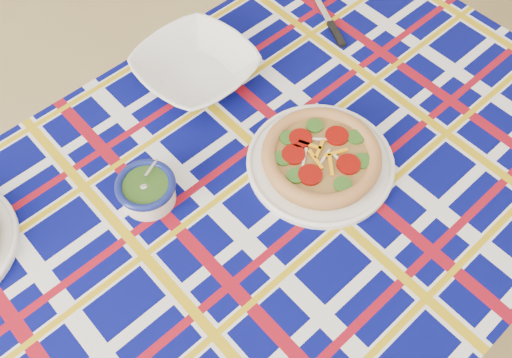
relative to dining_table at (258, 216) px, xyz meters
name	(u,v)px	position (x,y,z in m)	size (l,w,h in m)	color
dining_table	(258,216)	(0.00, 0.00, 0.00)	(1.68, 1.38, 0.68)	brown
tablecloth	(259,210)	(0.00, 0.00, 0.02)	(1.47, 0.93, 0.10)	#050758
main_focaccia_plate	(321,157)	(0.14, 0.03, 0.10)	(0.30, 0.30, 0.06)	olive
pesto_bowl	(147,189)	(-0.19, 0.07, 0.10)	(0.11, 0.11, 0.07)	#1B390F
serving_bowl	(196,68)	(-0.02, 0.33, 0.10)	(0.24, 0.24, 0.06)	white
table_knife	(322,8)	(0.32, 0.44, 0.07)	(0.21, 0.02, 0.01)	silver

